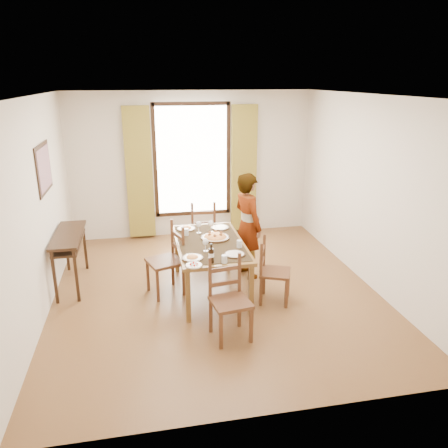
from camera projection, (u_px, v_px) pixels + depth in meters
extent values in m
plane|color=#4A2617|center=(216.00, 290.00, 6.29)|extent=(5.00, 5.00, 0.00)
cube|color=beige|center=(192.00, 165.00, 8.18)|extent=(4.50, 0.10, 2.70)
cube|color=beige|center=(268.00, 281.00, 3.53)|extent=(4.50, 0.10, 2.70)
cube|color=beige|center=(38.00, 209.00, 5.45)|extent=(0.10, 5.00, 2.70)
cube|color=beige|center=(369.00, 192.00, 6.26)|extent=(0.10, 5.00, 2.70)
cube|color=white|center=(214.00, 94.00, 5.42)|extent=(4.50, 5.00, 0.04)
cube|color=white|center=(192.00, 160.00, 8.12)|extent=(1.30, 0.04, 2.00)
cube|color=olive|center=(139.00, 174.00, 7.95)|extent=(0.48, 0.10, 2.40)
cube|color=olive|center=(244.00, 169.00, 8.31)|extent=(0.48, 0.10, 2.40)
cube|color=black|center=(44.00, 168.00, 5.88)|extent=(0.02, 0.86, 0.66)
cube|color=#DD5A29|center=(44.00, 168.00, 5.88)|extent=(0.01, 0.76, 0.56)
cube|color=#331F11|center=(68.00, 235.00, 6.23)|extent=(0.38, 1.20, 0.04)
cube|color=#331F11|center=(69.00, 243.00, 6.26)|extent=(0.34, 1.10, 0.03)
cube|color=#331F11|center=(55.00, 278.00, 5.82)|extent=(0.04, 0.04, 0.76)
cube|color=#331F11|center=(67.00, 248.00, 6.84)|extent=(0.04, 0.04, 0.76)
cube|color=#331F11|center=(77.00, 276.00, 5.87)|extent=(0.04, 0.04, 0.76)
cube|color=#331F11|center=(85.00, 246.00, 6.89)|extent=(0.04, 0.04, 0.76)
cube|color=brown|center=(210.00, 244.00, 6.04)|extent=(0.92, 1.65, 0.05)
cube|color=black|center=(210.00, 242.00, 6.03)|extent=(0.85, 1.52, 0.01)
cube|color=brown|center=(188.00, 297.00, 5.37)|extent=(0.06, 0.06, 0.70)
cube|color=brown|center=(177.00, 251.00, 6.80)|extent=(0.06, 0.06, 0.70)
cube|color=brown|center=(251.00, 291.00, 5.52)|extent=(0.06, 0.06, 0.70)
cube|color=brown|center=(227.00, 247.00, 6.94)|extent=(0.06, 0.06, 0.70)
cube|color=#55301C|center=(165.00, 262.00, 6.07)|extent=(0.57, 0.57, 0.04)
cube|color=#55301C|center=(148.00, 275.00, 6.22)|extent=(0.04, 0.04, 0.48)
cube|color=#55301C|center=(173.00, 269.00, 6.40)|extent=(0.04, 0.04, 0.48)
cube|color=#55301C|center=(158.00, 286.00, 5.90)|extent=(0.04, 0.04, 0.48)
cube|color=#55301C|center=(184.00, 279.00, 6.08)|extent=(0.04, 0.04, 0.48)
cube|color=#55301C|center=(172.00, 237.00, 6.24)|extent=(0.04, 0.04, 0.53)
cube|color=#55301C|center=(183.00, 246.00, 5.92)|extent=(0.04, 0.04, 0.53)
cube|color=#55301C|center=(178.00, 248.00, 6.12)|extent=(0.15, 0.37, 0.05)
cube|color=#55301C|center=(177.00, 235.00, 6.05)|extent=(0.15, 0.37, 0.05)
cube|color=#55301C|center=(203.00, 228.00, 7.47)|extent=(0.45, 0.45, 0.04)
cube|color=#55301C|center=(212.00, 237.00, 7.74)|extent=(0.04, 0.04, 0.46)
cube|color=#55301C|center=(215.00, 244.00, 7.39)|extent=(0.04, 0.04, 0.46)
cube|color=#55301C|center=(192.00, 238.00, 7.69)|extent=(0.04, 0.04, 0.46)
cube|color=#55301C|center=(193.00, 245.00, 7.35)|extent=(0.04, 0.04, 0.46)
cube|color=#55301C|center=(214.00, 217.00, 7.23)|extent=(0.04, 0.04, 0.51)
cube|color=#55301C|center=(192.00, 218.00, 7.18)|extent=(0.04, 0.04, 0.51)
cube|color=#55301C|center=(204.00, 223.00, 7.24)|extent=(0.37, 0.05, 0.05)
cube|color=#55301C|center=(203.00, 213.00, 7.18)|extent=(0.37, 0.05, 0.05)
cube|color=#55301C|center=(231.00, 302.00, 5.02)|extent=(0.49, 0.49, 0.04)
cube|color=#55301C|center=(221.00, 331.00, 4.87)|extent=(0.04, 0.04, 0.46)
cube|color=#55301C|center=(211.00, 315.00, 5.19)|extent=(0.04, 0.04, 0.46)
cube|color=#55301C|center=(251.00, 325.00, 4.98)|extent=(0.04, 0.04, 0.46)
cube|color=#55301C|center=(239.00, 310.00, 5.31)|extent=(0.04, 0.04, 0.46)
cube|color=#55301C|center=(210.00, 278.00, 5.05)|extent=(0.04, 0.04, 0.51)
cube|color=#55301C|center=(239.00, 273.00, 5.17)|extent=(0.04, 0.04, 0.51)
cube|color=#55301C|center=(225.00, 283.00, 5.14)|extent=(0.37, 0.08, 0.05)
cube|color=#55301C|center=(225.00, 269.00, 5.08)|extent=(0.37, 0.08, 0.05)
cube|color=#55301C|center=(275.00, 273.00, 5.87)|extent=(0.51, 0.51, 0.04)
cube|color=#55301C|center=(286.00, 294.00, 5.75)|extent=(0.04, 0.04, 0.42)
cube|color=#55301C|center=(261.00, 291.00, 5.81)|extent=(0.04, 0.04, 0.42)
cube|color=#55301C|center=(288.00, 282.00, 6.06)|extent=(0.04, 0.04, 0.42)
cube|color=#55301C|center=(264.00, 280.00, 6.12)|extent=(0.04, 0.04, 0.42)
cube|color=#55301C|center=(261.00, 260.00, 5.67)|extent=(0.03, 0.03, 0.47)
cube|color=#55301C|center=(264.00, 251.00, 5.98)|extent=(0.03, 0.03, 0.47)
cube|color=#55301C|center=(262.00, 262.00, 5.86)|extent=(0.15, 0.32, 0.05)
cube|color=#55301C|center=(263.00, 250.00, 5.80)|extent=(0.15, 0.32, 0.05)
imported|color=gray|center=(248.00, 226.00, 6.54)|extent=(0.82, 0.74, 1.61)
cylinder|color=silver|center=(239.00, 244.00, 5.82)|extent=(0.07, 0.07, 0.10)
cylinder|color=silver|center=(186.00, 232.00, 6.27)|extent=(0.07, 0.07, 0.10)
cylinder|color=silver|center=(224.00, 259.00, 5.33)|extent=(0.07, 0.07, 0.10)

